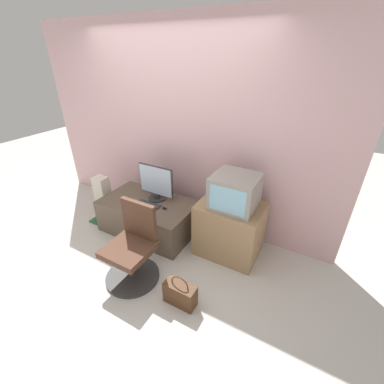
{
  "coord_description": "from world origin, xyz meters",
  "views": [
    {
      "loc": [
        1.84,
        -1.47,
        2.21
      ],
      "look_at": [
        0.5,
        0.92,
        0.7
      ],
      "focal_mm": 24.0,
      "sensor_mm": 36.0,
      "label": 1
    }
  ],
  "objects_px": {
    "main_monitor": "(156,184)",
    "handbag": "(180,294)",
    "crt_tv": "(235,191)",
    "keyboard": "(148,204)",
    "book": "(98,221)",
    "office_chair": "(133,250)",
    "mouse": "(165,208)",
    "cardboard_box_lower": "(105,207)"
  },
  "relations": [
    {
      "from": "main_monitor",
      "to": "handbag",
      "type": "xyz_separation_m",
      "value": [
        0.94,
        -0.95,
        -0.56
      ]
    },
    {
      "from": "crt_tv",
      "to": "keyboard",
      "type": "bearing_deg",
      "value": -170.6
    },
    {
      "from": "crt_tv",
      "to": "book",
      "type": "height_order",
      "value": "crt_tv"
    },
    {
      "from": "office_chair",
      "to": "book",
      "type": "bearing_deg",
      "value": 155.9
    },
    {
      "from": "mouse",
      "to": "crt_tv",
      "type": "xyz_separation_m",
      "value": [
        0.85,
        0.16,
        0.4
      ]
    },
    {
      "from": "mouse",
      "to": "office_chair",
      "type": "height_order",
      "value": "office_chair"
    },
    {
      "from": "keyboard",
      "to": "office_chair",
      "type": "relative_size",
      "value": 0.39
    },
    {
      "from": "book",
      "to": "cardboard_box_lower",
      "type": "bearing_deg",
      "value": 101.9
    },
    {
      "from": "cardboard_box_lower",
      "to": "handbag",
      "type": "relative_size",
      "value": 0.75
    },
    {
      "from": "book",
      "to": "office_chair",
      "type": "bearing_deg",
      "value": -24.1
    },
    {
      "from": "office_chair",
      "to": "book",
      "type": "height_order",
      "value": "office_chair"
    },
    {
      "from": "main_monitor",
      "to": "crt_tv",
      "type": "height_order",
      "value": "crt_tv"
    },
    {
      "from": "office_chair",
      "to": "book",
      "type": "distance_m",
      "value": 1.31
    },
    {
      "from": "keyboard",
      "to": "crt_tv",
      "type": "distance_m",
      "value": 1.18
    },
    {
      "from": "keyboard",
      "to": "crt_tv",
      "type": "relative_size",
      "value": 0.7
    },
    {
      "from": "keyboard",
      "to": "crt_tv",
      "type": "height_order",
      "value": "crt_tv"
    },
    {
      "from": "mouse",
      "to": "book",
      "type": "relative_size",
      "value": 0.31
    },
    {
      "from": "cardboard_box_lower",
      "to": "book",
      "type": "height_order",
      "value": "cardboard_box_lower"
    },
    {
      "from": "crt_tv",
      "to": "cardboard_box_lower",
      "type": "bearing_deg",
      "value": -176.05
    },
    {
      "from": "mouse",
      "to": "main_monitor",
      "type": "bearing_deg",
      "value": 144.82
    },
    {
      "from": "mouse",
      "to": "cardboard_box_lower",
      "type": "xyz_separation_m",
      "value": [
        -1.13,
        0.02,
        -0.34
      ]
    },
    {
      "from": "crt_tv",
      "to": "book",
      "type": "distance_m",
      "value": 2.14
    },
    {
      "from": "cardboard_box_lower",
      "to": "handbag",
      "type": "distance_m",
      "value": 1.99
    },
    {
      "from": "office_chair",
      "to": "cardboard_box_lower",
      "type": "bearing_deg",
      "value": 148.77
    },
    {
      "from": "crt_tv",
      "to": "mouse",
      "type": "bearing_deg",
      "value": -169.55
    },
    {
      "from": "crt_tv",
      "to": "handbag",
      "type": "distance_m",
      "value": 1.2
    },
    {
      "from": "keyboard",
      "to": "book",
      "type": "xyz_separation_m",
      "value": [
        -0.84,
        -0.17,
        -0.45
      ]
    },
    {
      "from": "mouse",
      "to": "book",
      "type": "height_order",
      "value": "mouse"
    },
    {
      "from": "keyboard",
      "to": "cardboard_box_lower",
      "type": "bearing_deg",
      "value": 177.14
    },
    {
      "from": "keyboard",
      "to": "crt_tv",
      "type": "xyz_separation_m",
      "value": [
        1.09,
        0.18,
        0.4
      ]
    },
    {
      "from": "mouse",
      "to": "crt_tv",
      "type": "bearing_deg",
      "value": 10.45
    },
    {
      "from": "mouse",
      "to": "cardboard_box_lower",
      "type": "height_order",
      "value": "mouse"
    },
    {
      "from": "office_chair",
      "to": "crt_tv",
      "type": "bearing_deg",
      "value": 47.83
    },
    {
      "from": "cardboard_box_lower",
      "to": "mouse",
      "type": "bearing_deg",
      "value": -1.03
    },
    {
      "from": "office_chair",
      "to": "handbag",
      "type": "bearing_deg",
      "value": -6.58
    },
    {
      "from": "office_chair",
      "to": "handbag",
      "type": "distance_m",
      "value": 0.67
    },
    {
      "from": "main_monitor",
      "to": "handbag",
      "type": "distance_m",
      "value": 1.44
    },
    {
      "from": "handbag",
      "to": "book",
      "type": "bearing_deg",
      "value": 161.75
    },
    {
      "from": "main_monitor",
      "to": "mouse",
      "type": "xyz_separation_m",
      "value": [
        0.24,
        -0.17,
        -0.21
      ]
    },
    {
      "from": "main_monitor",
      "to": "cardboard_box_lower",
      "type": "relative_size",
      "value": 1.97
    },
    {
      "from": "mouse",
      "to": "book",
      "type": "bearing_deg",
      "value": -170.05
    },
    {
      "from": "mouse",
      "to": "handbag",
      "type": "distance_m",
      "value": 1.1
    }
  ]
}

